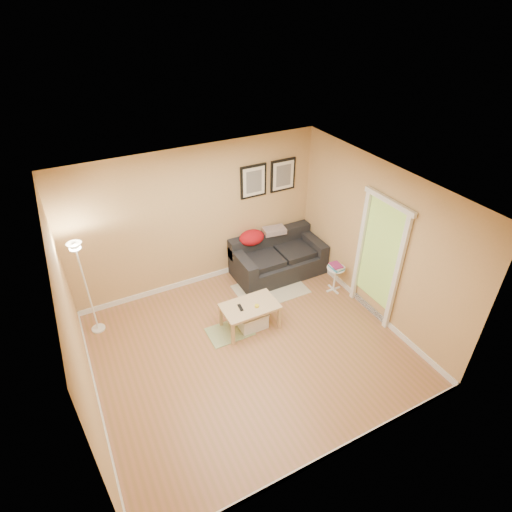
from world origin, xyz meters
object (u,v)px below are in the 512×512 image
sofa (278,257)px  floor_lamp (88,291)px  storage_bin (252,320)px  book_stack (337,266)px  coffee_table (250,316)px  side_table (335,279)px

sofa → floor_lamp: 3.40m
storage_bin → book_stack: bearing=5.3°
coffee_table → side_table: (1.79, 0.16, 0.03)m
floor_lamp → side_table: bearing=-12.9°
coffee_table → storage_bin: bearing=-22.6°
storage_bin → book_stack: book_stack is taller
coffee_table → floor_lamp: size_ratio=0.54×
side_table → sofa: bearing=124.5°
storage_bin → floor_lamp: floor_lamp is taller
sofa → floor_lamp: (-3.38, -0.01, 0.41)m
sofa → storage_bin: sofa is taller
sofa → side_table: sofa is taller
book_stack → storage_bin: bearing=-154.3°
storage_bin → floor_lamp: size_ratio=0.28×
side_table → storage_bin: bearing=-174.3°
floor_lamp → storage_bin: bearing=-25.8°
floor_lamp → book_stack: bearing=-13.1°
storage_bin → side_table: bearing=5.7°
side_table → floor_lamp: bearing=167.1°
storage_bin → book_stack: size_ratio=1.85×
sofa → floor_lamp: bearing=-179.8°
sofa → side_table: (0.64, -0.93, -0.12)m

